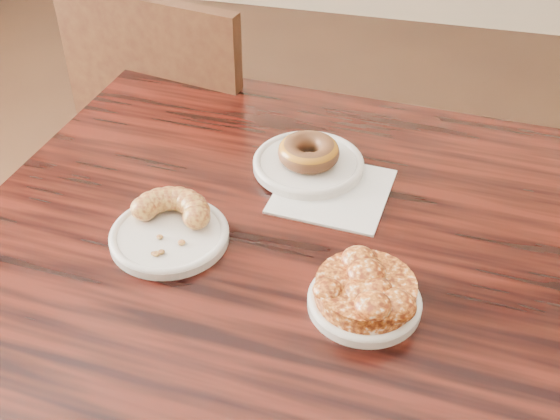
% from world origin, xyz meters
% --- Properties ---
extents(cafe_table, '(0.95, 0.95, 0.75)m').
position_xyz_m(cafe_table, '(-0.04, -0.05, 0.38)').
color(cafe_table, black).
rests_on(cafe_table, floor).
extents(chair_far, '(0.51, 0.51, 0.90)m').
position_xyz_m(chair_far, '(-0.36, 0.56, 0.45)').
color(chair_far, black).
rests_on(chair_far, floor).
extents(napkin, '(0.18, 0.18, 0.00)m').
position_xyz_m(napkin, '(0.02, 0.09, 0.75)').
color(napkin, white).
rests_on(napkin, cafe_table).
extents(plate_donut, '(0.17, 0.17, 0.01)m').
position_xyz_m(plate_donut, '(-0.02, 0.14, 0.76)').
color(plate_donut, silver).
rests_on(plate_donut, napkin).
extents(plate_cruller, '(0.17, 0.17, 0.01)m').
position_xyz_m(plate_cruller, '(-0.18, -0.08, 0.76)').
color(plate_cruller, silver).
rests_on(plate_cruller, cafe_table).
extents(plate_fritter, '(0.14, 0.14, 0.01)m').
position_xyz_m(plate_fritter, '(0.11, -0.14, 0.76)').
color(plate_fritter, white).
rests_on(plate_fritter, cafe_table).
extents(glazed_donut, '(0.10, 0.10, 0.03)m').
position_xyz_m(glazed_donut, '(-0.02, 0.14, 0.78)').
color(glazed_donut, '#975B16').
rests_on(glazed_donut, plate_donut).
extents(apple_fritter, '(0.17, 0.17, 0.04)m').
position_xyz_m(apple_fritter, '(0.11, -0.14, 0.78)').
color(apple_fritter, '#431407').
rests_on(apple_fritter, plate_fritter).
extents(cruller_fragment, '(0.13, 0.13, 0.04)m').
position_xyz_m(cruller_fragment, '(-0.18, -0.08, 0.78)').
color(cruller_fragment, '#632C13').
rests_on(cruller_fragment, plate_cruller).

